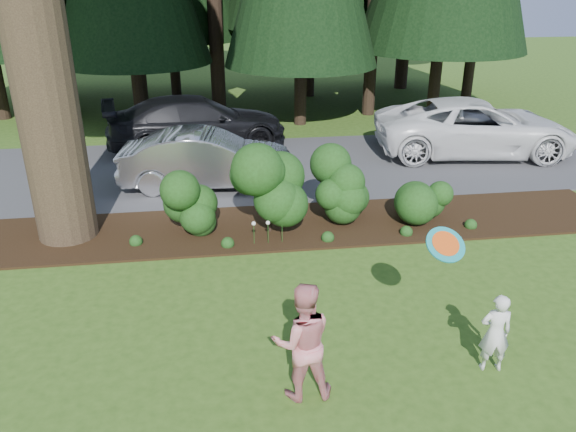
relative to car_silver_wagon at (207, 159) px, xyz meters
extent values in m
plane|color=#2F4F16|center=(1.53, -6.13, -0.79)|extent=(80.00, 80.00, 0.00)
cube|color=black|center=(1.53, -2.88, -0.76)|extent=(16.00, 2.50, 0.05)
cube|color=#38383A|center=(1.53, 1.37, -0.77)|extent=(22.00, 6.00, 0.03)
sphere|color=#1B3B12|center=(-0.47, -2.93, -0.13)|extent=(1.08, 1.08, 1.08)
cylinder|color=black|center=(-0.47, -2.93, -0.64)|extent=(0.08, 0.08, 0.30)
sphere|color=#1B3B12|center=(1.33, -3.13, 0.15)|extent=(1.35, 1.35, 1.35)
cylinder|color=black|center=(1.33, -3.13, -0.64)|extent=(0.08, 0.08, 0.30)
sphere|color=#1B3B12|center=(3.13, -2.83, 0.04)|extent=(1.26, 1.26, 1.26)
cylinder|color=black|center=(3.13, -2.83, -0.64)|extent=(0.08, 0.08, 0.30)
sphere|color=#1B3B12|center=(4.93, -3.03, -0.07)|extent=(1.17, 1.17, 1.17)
cylinder|color=black|center=(4.93, -3.03, -0.64)|extent=(0.08, 0.08, 0.30)
cylinder|color=#1B3B12|center=(0.93, -3.73, -0.54)|extent=(0.01, 0.01, 0.50)
sphere|color=white|center=(0.93, -3.73, -0.27)|extent=(0.09, 0.09, 0.09)
cylinder|color=#1B3B12|center=(1.23, -3.73, -0.54)|extent=(0.01, 0.01, 0.50)
sphere|color=white|center=(1.23, -3.73, -0.27)|extent=(0.09, 0.09, 0.09)
cylinder|color=#1B3B12|center=(1.53, -3.73, -0.54)|extent=(0.01, 0.01, 0.50)
sphere|color=white|center=(1.53, -3.73, -0.27)|extent=(0.09, 0.09, 0.09)
cylinder|color=black|center=(0.53, 7.37, 3.59)|extent=(0.50, 0.50, 8.75)
imported|color=#ABABB0|center=(0.00, 0.00, 0.00)|extent=(4.71, 1.99, 1.51)
imported|color=silver|center=(8.35, 1.79, 0.11)|extent=(6.50, 3.61, 1.72)
imported|color=black|center=(-0.31, 3.67, 0.08)|extent=(6.09, 3.27, 1.68)
imported|color=silver|center=(4.03, -8.23, -0.16)|extent=(0.49, 0.36, 1.25)
imported|color=red|center=(1.20, -8.37, 0.08)|extent=(0.84, 0.66, 1.73)
cylinder|color=teal|center=(3.20, -8.04, 1.22)|extent=(0.58, 0.47, 0.39)
cylinder|color=#E15012|center=(3.20, -8.04, 1.24)|extent=(0.41, 0.33, 0.27)
camera|label=1|loc=(0.17, -14.44, 4.60)|focal=35.00mm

